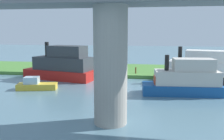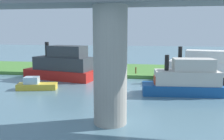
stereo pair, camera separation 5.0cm
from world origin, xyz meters
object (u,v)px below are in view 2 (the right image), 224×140
object	(u,v)px
person_on_bank	(91,67)
riverboat_paddlewheel	(62,66)
motorboat_white	(185,80)
motorboat_red	(36,85)
mooring_post	(136,70)
bridge_pylon	(110,66)
houseboat_blue	(197,70)

from	to	relation	value
person_on_bank	riverboat_paddlewheel	size ratio (longest dim) A/B	0.13
motorboat_white	motorboat_red	world-z (taller)	motorboat_white
mooring_post	motorboat_white	distance (m)	11.06
bridge_pylon	motorboat_red	size ratio (longest dim) A/B	1.80
houseboat_blue	person_on_bank	bearing A→B (deg)	-13.17
riverboat_paddlewheel	motorboat_white	world-z (taller)	riverboat_paddlewheel
person_on_bank	riverboat_paddlewheel	world-z (taller)	riverboat_paddlewheel
mooring_post	motorboat_white	bearing A→B (deg)	122.10
mooring_post	motorboat_white	world-z (taller)	motorboat_white
houseboat_blue	motorboat_white	distance (m)	6.38
bridge_pylon	person_on_bank	distance (m)	20.17
bridge_pylon	houseboat_blue	xyz separation A→B (m)	(-8.68, -15.35, -2.50)
riverboat_paddlewheel	mooring_post	bearing A→B (deg)	-161.29
mooring_post	motorboat_red	distance (m)	14.79
bridge_pylon	person_on_bank	bearing A→B (deg)	-71.23
houseboat_blue	riverboat_paddlewheel	bearing A→B (deg)	0.26
houseboat_blue	riverboat_paddlewheel	xyz separation A→B (m)	(18.33, 0.08, 0.17)
bridge_pylon	motorboat_red	world-z (taller)	bridge_pylon
motorboat_white	mooring_post	bearing A→B (deg)	-57.90
bridge_pylon	motorboat_white	xyz separation A→B (m)	(-6.45, -9.38, -2.68)
houseboat_blue	motorboat_red	world-z (taller)	houseboat_blue
motorboat_white	motorboat_red	size ratio (longest dim) A/B	1.80
mooring_post	houseboat_blue	distance (m)	8.82
mooring_post	motorboat_red	size ratio (longest dim) A/B	0.20
bridge_pylon	houseboat_blue	bearing A→B (deg)	-119.49
bridge_pylon	houseboat_blue	distance (m)	17.81
person_on_bank	bridge_pylon	bearing A→B (deg)	108.77
houseboat_blue	motorboat_red	distance (m)	20.20
riverboat_paddlewheel	motorboat_red	world-z (taller)	riverboat_paddlewheel
houseboat_blue	motorboat_red	xyz separation A→B (m)	(19.07, 6.54, -1.23)
motorboat_white	riverboat_paddlewheel	bearing A→B (deg)	-20.10
riverboat_paddlewheel	motorboat_white	size ratio (longest dim) A/B	1.26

